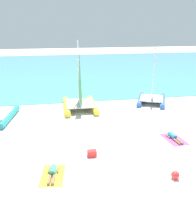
{
  "coord_description": "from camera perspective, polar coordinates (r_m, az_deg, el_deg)",
  "views": [
    {
      "loc": [
        -2.98,
        -10.65,
        6.87
      ],
      "look_at": [
        0.0,
        5.21,
        1.2
      ],
      "focal_mm": 39.69,
      "sensor_mm": 36.0,
      "label": 1
    }
  ],
  "objects": [
    {
      "name": "ground_plane",
      "position": [
        21.96,
        -2.31,
        1.12
      ],
      "size": [
        120.0,
        120.0,
        0.0
      ],
      "primitive_type": "plane",
      "color": "white"
    },
    {
      "name": "sunbather_left",
      "position": [
        12.54,
        -10.39,
        -13.48
      ],
      "size": [
        0.62,
        1.57,
        0.3
      ],
      "rotation": [
        0.0,
        0.0,
        -0.14
      ],
      "color": "#3FB28C",
      "rests_on": "towel_left"
    },
    {
      "name": "sunbather_right",
      "position": [
        16.58,
        17.01,
        -5.52
      ],
      "size": [
        0.57,
        1.57,
        0.3
      ],
      "rotation": [
        0.0,
        0.0,
        0.08
      ],
      "color": "#268CCC",
      "rests_on": "towel_right"
    },
    {
      "name": "beach_ball",
      "position": [
        12.57,
        17.38,
        -13.68
      ],
      "size": [
        0.4,
        0.4,
        0.4
      ],
      "primitive_type": "sphere",
      "color": "red",
      "rests_on": "ground"
    },
    {
      "name": "sailboat_blue",
      "position": [
        23.54,
        12.3,
        3.85
      ],
      "size": [
        3.87,
        4.55,
        5.04
      ],
      "rotation": [
        0.0,
        0.0,
        -0.44
      ],
      "color": "blue",
      "rests_on": "ground"
    },
    {
      "name": "towel_left",
      "position": [
        12.56,
        -10.39,
        -14.13
      ],
      "size": [
        1.35,
        2.03,
        0.01
      ],
      "primitive_type": "cube",
      "rotation": [
        0.0,
        0.0,
        -0.14
      ],
      "color": "yellow",
      "rests_on": "ground"
    },
    {
      "name": "sailboat_yellow",
      "position": [
        21.29,
        -4.2,
        2.9
      ],
      "size": [
        2.9,
        4.46,
        5.75
      ],
      "rotation": [
        0.0,
        0.0,
        -0.02
      ],
      "color": "yellow",
      "rests_on": "ground"
    },
    {
      "name": "cooler_box",
      "position": [
        13.85,
        -1.41,
        -9.53
      ],
      "size": [
        0.5,
        0.36,
        0.36
      ],
      "primitive_type": "cube",
      "color": "red",
      "rests_on": "ground"
    },
    {
      "name": "ocean_water",
      "position": [
        42.87,
        -6.62,
        10.05
      ],
      "size": [
        120.0,
        40.0,
        0.05
      ],
      "primitive_type": "cube",
      "color": "#4C9EB7",
      "rests_on": "ground"
    },
    {
      "name": "towel_right",
      "position": [
        16.58,
        17.08,
        -6.01
      ],
      "size": [
        1.25,
        1.98,
        0.01
      ],
      "primitive_type": "cube",
      "rotation": [
        0.0,
        0.0,
        0.08
      ],
      "color": "#D84C99",
      "rests_on": "ground"
    }
  ]
}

